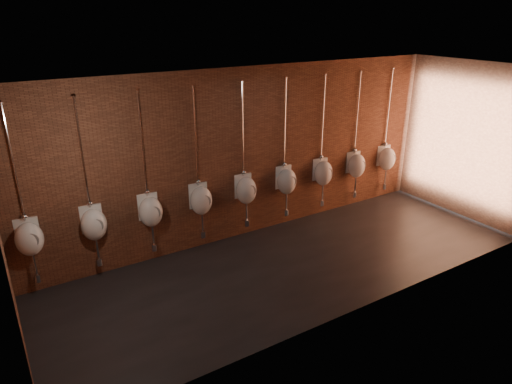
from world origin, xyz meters
TOP-DOWN VIEW (x-y plane):
  - ground at (0.00, 0.00)m, footprint 8.50×8.50m
  - room_shell at (0.00, 0.00)m, footprint 8.54×3.04m
  - urinal_0 at (-3.90, 1.36)m, footprint 0.45×0.41m
  - urinal_1 at (-2.98, 1.36)m, footprint 0.45×0.41m
  - urinal_2 at (-2.05, 1.36)m, footprint 0.45×0.41m
  - urinal_3 at (-1.12, 1.36)m, footprint 0.45×0.41m
  - urinal_4 at (-0.20, 1.36)m, footprint 0.45×0.41m
  - urinal_5 at (0.73, 1.36)m, footprint 0.45×0.41m
  - urinal_6 at (1.66, 1.36)m, footprint 0.45×0.41m
  - urinal_7 at (2.58, 1.36)m, footprint 0.45×0.41m
  - urinal_8 at (3.51, 1.36)m, footprint 0.45×0.41m

SIDE VIEW (x-z plane):
  - ground at x=0.00m, z-range 0.00..0.00m
  - urinal_0 at x=-3.90m, z-range -0.38..2.34m
  - urinal_1 at x=-2.98m, z-range -0.38..2.34m
  - urinal_2 at x=-2.05m, z-range -0.38..2.34m
  - urinal_3 at x=-1.12m, z-range -0.38..2.34m
  - urinal_4 at x=-0.20m, z-range -0.38..2.34m
  - urinal_5 at x=0.73m, z-range -0.38..2.34m
  - urinal_6 at x=1.66m, z-range -0.38..2.34m
  - urinal_7 at x=2.58m, z-range -0.38..2.34m
  - urinal_8 at x=3.51m, z-range -0.38..2.34m
  - room_shell at x=0.00m, z-range 0.40..3.62m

